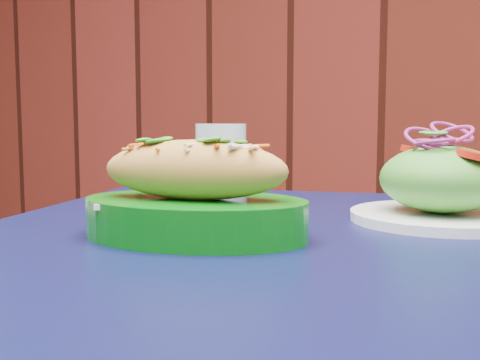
% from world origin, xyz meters
% --- Properties ---
extents(cafe_table, '(0.95, 0.95, 0.75)m').
position_xyz_m(cafe_table, '(0.33, 1.16, 0.66)').
color(cafe_table, black).
rests_on(cafe_table, ground).
extents(banh_mi_basket, '(0.27, 0.20, 0.11)m').
position_xyz_m(banh_mi_basket, '(0.22, 1.09, 0.79)').
color(banh_mi_basket, '#06620D').
rests_on(banh_mi_basket, cafe_table).
extents(salad_plate, '(0.22, 0.22, 0.12)m').
position_xyz_m(salad_plate, '(0.45, 1.31, 0.80)').
color(salad_plate, white).
rests_on(salad_plate, cafe_table).
extents(water_glass, '(0.07, 0.07, 0.12)m').
position_xyz_m(water_glass, '(0.13, 1.32, 0.81)').
color(water_glass, silver).
rests_on(water_glass, cafe_table).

